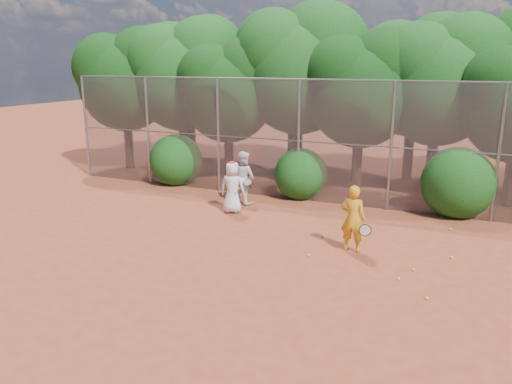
% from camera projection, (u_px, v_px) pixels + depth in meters
% --- Properties ---
extents(ground, '(80.00, 80.00, 0.00)m').
position_uv_depth(ground, '(252.00, 269.00, 11.29)').
color(ground, brown).
rests_on(ground, ground).
extents(fence_back, '(20.05, 0.09, 4.03)m').
position_uv_depth(fence_back, '(324.00, 141.00, 16.13)').
color(fence_back, gray).
rests_on(fence_back, ground).
extents(tree_0, '(4.38, 3.81, 6.00)m').
position_uv_depth(tree_0, '(126.00, 76.00, 21.08)').
color(tree_0, black).
rests_on(tree_0, ground).
extents(tree_1, '(4.64, 4.03, 6.35)m').
position_uv_depth(tree_1, '(183.00, 71.00, 20.49)').
color(tree_1, black).
rests_on(tree_1, ground).
extents(tree_2, '(3.99, 3.47, 5.47)m').
position_uv_depth(tree_2, '(230.00, 87.00, 19.05)').
color(tree_2, black).
rests_on(tree_2, ground).
extents(tree_3, '(4.89, 4.26, 6.70)m').
position_uv_depth(tree_3, '(301.00, 66.00, 18.75)').
color(tree_3, black).
rests_on(tree_3, ground).
extents(tree_4, '(4.19, 3.64, 5.73)m').
position_uv_depth(tree_4, '(363.00, 85.00, 17.41)').
color(tree_4, black).
rests_on(tree_4, ground).
extents(tree_5, '(4.51, 3.92, 6.17)m').
position_uv_depth(tree_5, '(441.00, 77.00, 17.07)').
color(tree_5, black).
rests_on(tree_5, ground).
extents(tree_9, '(4.83, 4.20, 6.62)m').
position_uv_depth(tree_9, '(191.00, 66.00, 22.87)').
color(tree_9, black).
rests_on(tree_9, ground).
extents(tree_10, '(5.15, 4.48, 7.06)m').
position_uv_depth(tree_10, '(295.00, 59.00, 21.03)').
color(tree_10, black).
rests_on(tree_10, ground).
extents(tree_11, '(4.64, 4.03, 6.35)m').
position_uv_depth(tree_11, '(416.00, 72.00, 18.85)').
color(tree_11, black).
rests_on(tree_11, ground).
extents(bush_0, '(2.00, 2.00, 2.00)m').
position_uv_depth(bush_0, '(176.00, 158.00, 18.95)').
color(bush_0, '#104211').
rests_on(bush_0, ground).
extents(bush_1, '(1.80, 1.80, 1.80)m').
position_uv_depth(bush_1, '(301.00, 172.00, 17.03)').
color(bush_1, '#104211').
rests_on(bush_1, ground).
extents(bush_2, '(2.20, 2.20, 2.20)m').
position_uv_depth(bush_2, '(458.00, 180.00, 15.03)').
color(bush_2, '#104211').
rests_on(bush_2, ground).
extents(player_yellow, '(0.82, 0.47, 1.68)m').
position_uv_depth(player_yellow, '(353.00, 219.00, 12.17)').
color(player_yellow, orange).
rests_on(player_yellow, ground).
extents(player_teen, '(0.82, 0.57, 1.63)m').
position_uv_depth(player_teen, '(232.00, 187.00, 15.31)').
color(player_teen, white).
rests_on(player_teen, ground).
extents(player_white, '(1.03, 0.92, 1.74)m').
position_uv_depth(player_white, '(243.00, 177.00, 16.35)').
color(player_white, white).
rests_on(player_white, ground).
extents(ball_0, '(0.07, 0.07, 0.07)m').
position_uv_depth(ball_0, '(414.00, 270.00, 11.17)').
color(ball_0, '#C8E82A').
rests_on(ball_0, ground).
extents(ball_1, '(0.07, 0.07, 0.07)m').
position_uv_depth(ball_1, '(451.00, 257.00, 11.89)').
color(ball_1, '#C8E82A').
rests_on(ball_1, ground).
extents(ball_2, '(0.07, 0.07, 0.07)m').
position_uv_depth(ball_2, '(399.00, 279.00, 10.71)').
color(ball_2, '#C8E82A').
rests_on(ball_2, ground).
extents(ball_3, '(0.07, 0.07, 0.07)m').
position_uv_depth(ball_3, '(427.00, 298.00, 9.83)').
color(ball_3, '#C8E82A').
rests_on(ball_3, ground).
extents(ball_4, '(0.07, 0.07, 0.07)m').
position_uv_depth(ball_4, '(309.00, 255.00, 12.00)').
color(ball_4, '#C8E82A').
rests_on(ball_4, ground).
extents(ball_5, '(0.07, 0.07, 0.07)m').
position_uv_depth(ball_5, '(450.00, 229.00, 13.86)').
color(ball_5, '#C8E82A').
rests_on(ball_5, ground).
extents(ball_6, '(0.07, 0.07, 0.07)m').
position_uv_depth(ball_6, '(322.00, 236.00, 13.33)').
color(ball_6, '#C8E82A').
rests_on(ball_6, ground).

